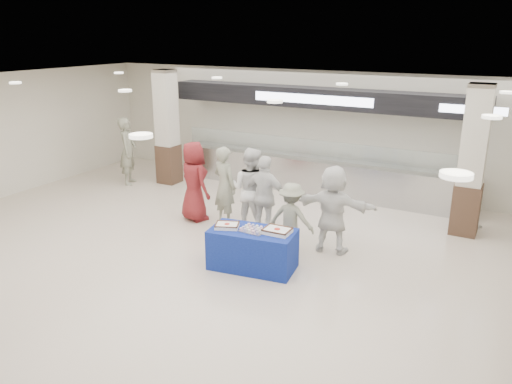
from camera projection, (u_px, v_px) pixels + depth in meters
The scene contains 15 objects.
ground at pixel (200, 269), 9.18m from camera, with size 14.00×14.00×0.00m, color beige.
serving_line at pixel (315, 150), 13.33m from camera, with size 8.70×0.85×2.80m.
column_left at pixel (167, 130), 14.06m from camera, with size 0.55×0.55×3.20m.
column_right at pixel (472, 165), 10.38m from camera, with size 0.55×0.55×3.20m.
display_table at pixel (253, 249), 9.13m from camera, with size 1.55×0.78×0.75m, color navy.
sheet_cake_left at pixel (227, 225), 9.13m from camera, with size 0.52×0.46×0.09m.
sheet_cake_right at pixel (277, 230), 8.87m from camera, with size 0.49×0.38×0.10m.
cupcake_tray at pixel (253, 229), 8.96m from camera, with size 0.46×0.35×0.07m.
civilian_maroon at pixel (194, 181), 11.37m from camera, with size 0.90×0.59×1.84m, color maroon.
soldier_a at pixel (225, 186), 11.10m from camera, with size 0.66×0.43×1.80m, color gray.
chef_tall at pixel (251, 189), 10.83m from camera, with size 0.89×0.69×1.83m, color silver.
chef_short at pixel (265, 197), 10.43m from camera, with size 1.03×0.43×1.76m, color silver.
soldier_b at pixel (291, 218), 9.71m from camera, with size 0.92×0.53×1.42m, color gray.
civilian_white at pixel (333, 209), 9.69m from camera, with size 1.64×0.52×1.77m, color white.
soldier_bg at pixel (128, 151), 14.12m from camera, with size 0.70×0.46×1.91m, color gray.
Camera 1 is at (4.91, -6.78, 4.17)m, focal length 35.00 mm.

